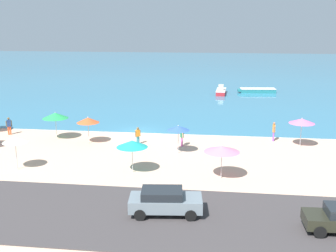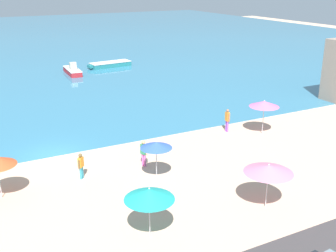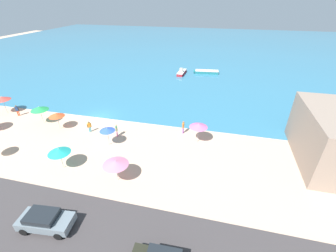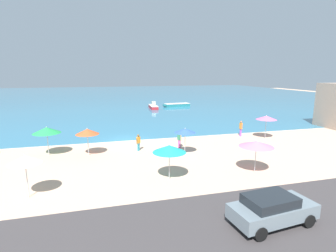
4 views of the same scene
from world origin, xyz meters
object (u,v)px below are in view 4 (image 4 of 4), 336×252
Objects in this scene: bather_4 at (138,142)px; skiff_nearshore at (153,107)px; beach_umbrella_5 at (169,149)px; beach_umbrella_4 at (256,144)px; beach_umbrella_7 at (25,159)px; skiff_offshore at (177,105)px; beach_umbrella_3 at (185,131)px; beach_umbrella_6 at (266,118)px; bather_1 at (241,128)px; parked_car_3 at (272,209)px; beach_umbrella_0 at (47,130)px; beach_umbrella_1 at (87,132)px; bather_5 at (179,138)px.

bather_4 is 0.31× the size of skiff_nearshore.
beach_umbrella_4 is at bearing -3.18° from beach_umbrella_5.
beach_umbrella_7 reaches higher than skiff_offshore.
skiff_nearshore is at bearing 79.95° from beach_umbrella_5.
beach_umbrella_3 is 1.53× the size of bather_4.
beach_umbrella_6 is 1.46× the size of bather_1.
skiff_offshore is at bearing 78.96° from parked_car_3.
bather_1 is 18.11m from parked_car_3.
bather_4 is 32.52m from skiff_offshore.
bather_4 is (7.62, 7.58, -1.43)m from beach_umbrella_7.
beach_umbrella_0 is 12.03m from beach_umbrella_3.
beach_umbrella_6 is at bearing 16.85° from beach_umbrella_3.
skiff_offshore is at bearing 72.40° from beach_umbrella_5.
beach_umbrella_5 is 38.92m from skiff_offshore.
parked_car_3 is at bearing -72.70° from bather_4.
beach_umbrella_6 reaches higher than beach_umbrella_3.
beach_umbrella_0 is at bearing 130.08° from parked_car_3.
beach_umbrella_6 is 0.61× the size of parked_car_3.
beach_umbrella_1 is 1.02× the size of beach_umbrella_3.
bather_1 is 8.62m from bather_5.
beach_umbrella_4 is 0.95× the size of beach_umbrella_7.
beach_umbrella_7 is at bearing -147.08° from bather_5.
beach_umbrella_3 is 0.96× the size of beach_umbrella_4.
parked_car_3 is at bearing -124.09° from beach_umbrella_6.
beach_umbrella_4 reaches higher than bather_5.
beach_umbrella_4 is 1.58× the size of bather_4.
bather_4 is 3.95m from bather_5.
beach_umbrella_3 reaches higher than skiff_nearshore.
beach_umbrella_3 is 0.92× the size of beach_umbrella_7.
beach_umbrella_0 reaches higher than beach_umbrella_1.
beach_umbrella_7 reaches higher than beach_umbrella_4.
beach_umbrella_1 is at bearing -112.56° from skiff_nearshore.
beach_umbrella_0 is 31.19m from skiff_nearshore.
bather_4 reaches higher than skiff_nearshore.
parked_car_3 is at bearing -57.08° from beach_umbrella_1.
beach_umbrella_0 is at bearing -174.57° from bather_1.
bather_5 is at bearing -173.77° from beach_umbrella_6.
bather_5 is (11.56, 7.48, -1.37)m from beach_umbrella_7.
skiff_nearshore is (6.22, 35.09, -1.72)m from beach_umbrella_5.
bather_4 is at bearing -175.86° from beach_umbrella_6.
bather_5 reaches higher than bather_4.
beach_umbrella_6 is (22.11, 0.32, 0.07)m from beach_umbrella_0.
beach_umbrella_4 is at bearing -28.29° from beach_umbrella_0.
beach_umbrella_1 reaches higher than skiff_offshore.
beach_umbrella_3 is 2.36m from bather_5.
parked_car_3 is at bearing -49.92° from beach_umbrella_0.
parked_car_3 is at bearing -116.87° from beach_umbrella_4.
bather_5 is at bearing -96.71° from skiff_nearshore.
beach_umbrella_4 is 1.00× the size of beach_umbrella_5.
beach_umbrella_5 is 0.95× the size of beach_umbrella_7.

